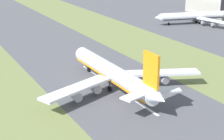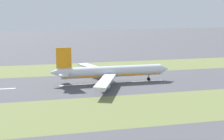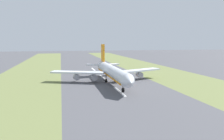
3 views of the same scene
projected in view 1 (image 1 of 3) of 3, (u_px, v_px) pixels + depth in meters
The scene contains 6 objects.
ground_plane at pixel (120, 90), 139.66m from camera, with size 800.00×800.00×0.00m, color #4C4C51.
grass_median_east at pixel (212, 72), 159.77m from camera, with size 40.00×600.00×0.01m, color olive.
centreline_dash_mid at pixel (143, 106), 126.40m from camera, with size 1.20×18.00×0.01m, color silver.
centreline_dash_far at pixel (93, 72), 159.84m from camera, with size 1.20×18.00×0.01m, color silver.
airplane_main_jet at pixel (114, 74), 139.04m from camera, with size 64.14×67.02×20.20m.
airplane_parked_apron at pixel (197, 16), 255.98m from camera, with size 58.59×55.02×17.80m.
Camera 1 is at (-63.95, -113.19, 51.69)m, focal length 60.00 mm.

